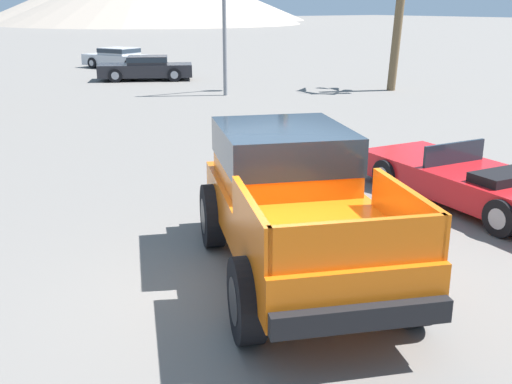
{
  "coord_description": "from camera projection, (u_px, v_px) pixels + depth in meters",
  "views": [
    {
      "loc": [
        -4.21,
        -5.91,
        3.53
      ],
      "look_at": [
        0.35,
        0.89,
        0.96
      ],
      "focal_mm": 42.0,
      "sensor_mm": 36.0,
      "label": 1
    }
  ],
  "objects": [
    {
      "name": "ground_plane",
      "position": [
        271.0,
        281.0,
        7.98
      ],
      "size": [
        320.0,
        320.0,
        0.0
      ],
      "primitive_type": "plane",
      "color": "slate"
    },
    {
      "name": "orange_pickup_truck",
      "position": [
        292.0,
        194.0,
        8.07
      ],
      "size": [
        3.48,
        5.07,
        1.9
      ],
      "rotation": [
        0.0,
        0.0,
        -0.39
      ],
      "color": "orange",
      "rests_on": "ground_plane"
    },
    {
      "name": "red_convertible_car",
      "position": [
        473.0,
        182.0,
        10.97
      ],
      "size": [
        2.25,
        4.71,
        1.06
      ],
      "rotation": [
        0.0,
        0.0,
        -0.11
      ],
      "color": "red",
      "rests_on": "ground_plane"
    },
    {
      "name": "parked_car_silver",
      "position": [
        120.0,
        58.0,
        34.61
      ],
      "size": [
        3.53,
        4.88,
        1.17
      ],
      "rotation": [
        0.0,
        0.0,
        3.58
      ],
      "color": "#B7BABF",
      "rests_on": "ground_plane"
    },
    {
      "name": "parked_car_dark",
      "position": [
        146.0,
        68.0,
        29.21
      ],
      "size": [
        4.79,
        3.6,
        1.15
      ],
      "rotation": [
        0.0,
        0.0,
        1.1
      ],
      "color": "#232328",
      "rests_on": "ground_plane"
    }
  ]
}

